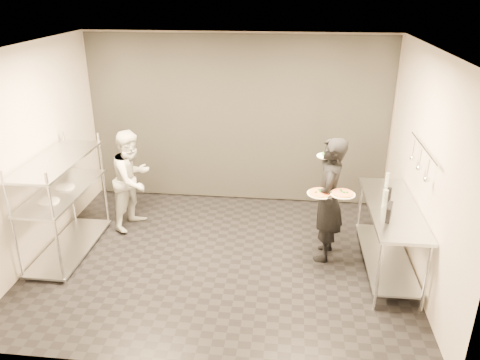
# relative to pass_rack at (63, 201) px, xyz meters

# --- Properties ---
(room_shell) EXTENTS (5.00, 4.00, 2.80)m
(room_shell) POSITION_rel_pass_rack_xyz_m (2.15, 1.18, 0.63)
(room_shell) COLOR black
(room_shell) RESTS_ON ground
(pass_rack) EXTENTS (0.60, 1.60, 1.50)m
(pass_rack) POSITION_rel_pass_rack_xyz_m (0.00, 0.00, 0.00)
(pass_rack) COLOR silver
(pass_rack) RESTS_ON ground
(prep_counter) EXTENTS (0.60, 1.80, 0.92)m
(prep_counter) POSITION_rel_pass_rack_xyz_m (4.33, 0.00, -0.14)
(prep_counter) COLOR silver
(prep_counter) RESTS_ON ground
(utensil_rail) EXTENTS (0.07, 1.20, 0.31)m
(utensil_rail) POSITION_rel_pass_rack_xyz_m (4.58, 0.00, 0.78)
(utensil_rail) COLOR silver
(utensil_rail) RESTS_ON room_shell
(waiter) EXTENTS (0.52, 0.69, 1.71)m
(waiter) POSITION_rel_pass_rack_xyz_m (3.55, 0.24, 0.08)
(waiter) COLOR black
(waiter) RESTS_ON ground
(chef) EXTENTS (0.79, 0.89, 1.53)m
(chef) POSITION_rel_pass_rack_xyz_m (0.69, 0.83, -0.00)
(chef) COLOR silver
(chef) RESTS_ON ground
(pizza_plate_near) EXTENTS (0.34, 0.34, 0.05)m
(pizza_plate_near) POSITION_rel_pass_rack_xyz_m (3.43, 0.03, 0.28)
(pizza_plate_near) COLOR white
(pizza_plate_near) RESTS_ON waiter
(pizza_plate_far) EXTENTS (0.31, 0.31, 0.05)m
(pizza_plate_far) POSITION_rel_pass_rack_xyz_m (3.70, -0.02, 0.31)
(pizza_plate_far) COLOR white
(pizza_plate_far) RESTS_ON waiter
(salad_plate) EXTENTS (0.26, 0.26, 0.07)m
(salad_plate) POSITION_rel_pass_rack_xyz_m (3.51, 0.49, 0.63)
(salad_plate) COLOR white
(salad_plate) RESTS_ON waiter
(pos_monitor) EXTENTS (0.12, 0.26, 0.18)m
(pos_monitor) POSITION_rel_pass_rack_xyz_m (4.21, -0.35, 0.24)
(pos_monitor) COLOR black
(pos_monitor) RESTS_ON prep_counter
(bottle_green) EXTENTS (0.06, 0.06, 0.22)m
(bottle_green) POSITION_rel_pass_rack_xyz_m (4.22, -0.00, 0.26)
(bottle_green) COLOR gray
(bottle_green) RESTS_ON prep_counter
(bottle_clear) EXTENTS (0.06, 0.06, 0.19)m
(bottle_clear) POSITION_rel_pass_rack_xyz_m (4.36, 0.64, 0.25)
(bottle_clear) COLOR gray
(bottle_clear) RESTS_ON prep_counter
(bottle_dark) EXTENTS (0.06, 0.06, 0.19)m
(bottle_dark) POSITION_rel_pass_rack_xyz_m (4.30, 0.14, 0.25)
(bottle_dark) COLOR black
(bottle_dark) RESTS_ON prep_counter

